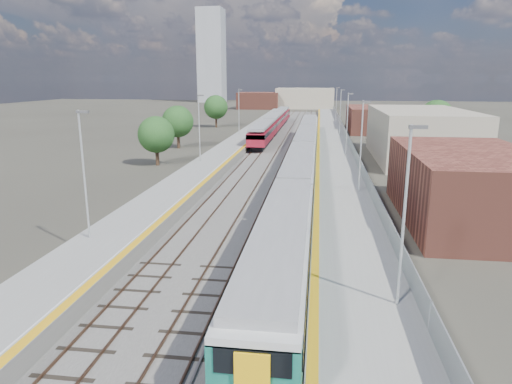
# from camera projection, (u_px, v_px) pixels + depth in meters

# --- Properties ---
(ground) EXTENTS (320.00, 320.00, 0.00)m
(ground) POSITION_uv_depth(u_px,v_px,m) (296.00, 151.00, 66.42)
(ground) COLOR #47443A
(ground) RESTS_ON ground
(ballast_bed) EXTENTS (10.50, 155.00, 0.06)m
(ballast_bed) POSITION_uv_depth(u_px,v_px,m) (282.00, 148.00, 69.11)
(ballast_bed) COLOR #565451
(ballast_bed) RESTS_ON ground
(tracks) EXTENTS (8.96, 160.00, 0.17)m
(tracks) POSITION_uv_depth(u_px,v_px,m) (287.00, 146.00, 70.63)
(tracks) COLOR #4C3323
(tracks) RESTS_ON ground
(platform_right) EXTENTS (4.70, 155.00, 8.52)m
(platform_right) POSITION_uv_depth(u_px,v_px,m) (333.00, 145.00, 67.99)
(platform_right) COLOR slate
(platform_right) RESTS_ON ground
(platform_left) EXTENTS (4.30, 155.00, 8.52)m
(platform_left) POSITION_uv_depth(u_px,v_px,m) (238.00, 144.00, 69.88)
(platform_left) COLOR slate
(platform_left) RESTS_ON ground
(buildings) EXTENTS (72.00, 185.50, 40.00)m
(buildings) POSITION_uv_depth(u_px,v_px,m) (256.00, 77.00, 151.41)
(buildings) COLOR brown
(buildings) RESTS_ON ground
(green_train) EXTENTS (2.75, 76.65, 3.03)m
(green_train) POSITION_uv_depth(u_px,v_px,m) (303.00, 155.00, 49.47)
(green_train) COLOR black
(green_train) RESTS_ON ground
(red_train) EXTENTS (2.65, 53.78, 3.34)m
(red_train) POSITION_uv_depth(u_px,v_px,m) (274.00, 122.00, 88.64)
(red_train) COLOR black
(red_train) RESTS_ON ground
(tree_a) EXTENTS (4.36, 4.36, 5.91)m
(tree_a) POSITION_uv_depth(u_px,v_px,m) (156.00, 135.00, 54.43)
(tree_a) COLOR #382619
(tree_a) RESTS_ON ground
(tree_b) EXTENTS (4.70, 4.70, 6.37)m
(tree_b) POSITION_uv_depth(u_px,v_px,m) (178.00, 122.00, 67.96)
(tree_b) COLOR #382619
(tree_b) RESTS_ON ground
(tree_c) EXTENTS (5.05, 5.05, 6.85)m
(tree_c) POSITION_uv_depth(u_px,v_px,m) (216.00, 107.00, 97.52)
(tree_c) COLOR #382619
(tree_c) RESTS_ON ground
(tree_d) EXTENTS (5.23, 5.23, 7.09)m
(tree_d) POSITION_uv_depth(u_px,v_px,m) (436.00, 117.00, 70.28)
(tree_d) COLOR #382619
(tree_d) RESTS_ON ground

